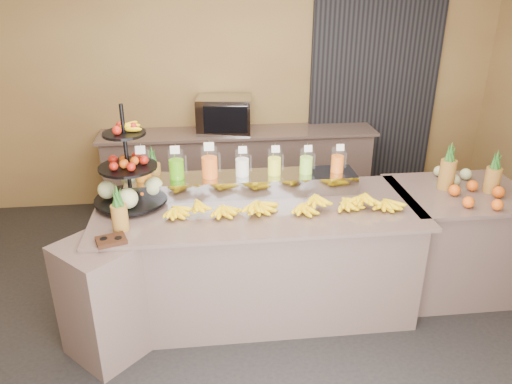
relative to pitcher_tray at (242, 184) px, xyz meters
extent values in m
plane|color=black|center=(0.10, -0.58, -1.01)|extent=(6.00, 6.00, 0.00)
cube|color=olive|center=(0.10, 1.93, 0.39)|extent=(6.00, 0.02, 2.80)
cube|color=black|center=(1.70, 1.88, 0.19)|extent=(1.50, 0.06, 2.20)
cube|color=gray|center=(0.10, -0.28, -0.56)|extent=(2.40, 0.90, 0.90)
cube|color=gray|center=(0.10, -0.28, -0.09)|extent=(2.50, 1.00, 0.03)
cube|color=gray|center=(-1.05, -0.68, -0.56)|extent=(0.71, 0.71, 0.90)
cube|color=gray|center=(1.80, -0.18, -0.56)|extent=(1.00, 0.80, 0.90)
cube|color=gray|center=(1.80, -0.18, -0.09)|extent=(1.08, 0.88, 0.03)
cube|color=gray|center=(0.10, 1.67, -0.56)|extent=(3.00, 0.50, 0.90)
cube|color=gray|center=(0.10, 1.67, -0.09)|extent=(3.10, 0.55, 0.03)
cube|color=gray|center=(0.00, 0.00, 0.00)|extent=(1.85, 0.30, 0.15)
cylinder|color=silver|center=(-0.78, 0.00, 0.19)|extent=(0.13, 0.13, 0.24)
cylinder|color=orange|center=(-0.78, 0.00, 0.16)|extent=(0.12, 0.12, 0.16)
cylinder|color=gray|center=(-0.80, 0.01, 0.25)|extent=(0.01, 0.01, 0.28)
cube|color=white|center=(-0.78, -0.06, 0.34)|extent=(0.08, 0.02, 0.06)
cylinder|color=silver|center=(-0.52, 0.00, 0.19)|extent=(0.12, 0.12, 0.23)
cylinder|color=#439E03|center=(-0.52, 0.00, 0.15)|extent=(0.12, 0.12, 0.16)
cylinder|color=gray|center=(-0.54, 0.01, 0.24)|extent=(0.01, 0.01, 0.27)
cube|color=white|center=(-0.52, -0.06, 0.33)|extent=(0.07, 0.02, 0.06)
cylinder|color=silver|center=(-0.26, 0.00, 0.20)|extent=(0.13, 0.13, 0.24)
cylinder|color=orange|center=(-0.26, 0.00, 0.16)|extent=(0.12, 0.12, 0.17)
cylinder|color=gray|center=(-0.28, 0.01, 0.25)|extent=(0.01, 0.01, 0.29)
cube|color=white|center=(-0.26, -0.06, 0.35)|extent=(0.08, 0.02, 0.07)
cylinder|color=silver|center=(0.00, 0.00, 0.18)|extent=(0.11, 0.11, 0.21)
cylinder|color=white|center=(0.00, 0.00, 0.15)|extent=(0.11, 0.11, 0.14)
cylinder|color=gray|center=(-0.01, 0.01, 0.23)|extent=(0.01, 0.01, 0.25)
cube|color=white|center=(0.00, -0.05, 0.31)|extent=(0.07, 0.02, 0.06)
cylinder|color=silver|center=(0.26, 0.00, 0.18)|extent=(0.11, 0.11, 0.21)
cylinder|color=yellow|center=(0.26, 0.00, 0.15)|extent=(0.10, 0.10, 0.14)
cylinder|color=gray|center=(0.25, 0.01, 0.22)|extent=(0.01, 0.01, 0.24)
cube|color=white|center=(0.26, -0.05, 0.31)|extent=(0.07, 0.02, 0.06)
cylinder|color=silver|center=(0.52, 0.00, 0.18)|extent=(0.11, 0.11, 0.20)
cylinder|color=#9AE040|center=(0.52, 0.00, 0.14)|extent=(0.10, 0.10, 0.14)
cylinder|color=gray|center=(0.51, 0.01, 0.22)|extent=(0.01, 0.01, 0.24)
cube|color=white|center=(0.52, -0.05, 0.30)|extent=(0.06, 0.02, 0.05)
cylinder|color=silver|center=(0.78, 0.00, 0.17)|extent=(0.11, 0.11, 0.20)
cylinder|color=orange|center=(0.78, 0.00, 0.14)|extent=(0.10, 0.10, 0.14)
cylinder|color=gray|center=(0.77, 0.01, 0.22)|extent=(0.01, 0.01, 0.23)
cube|color=white|center=(0.78, -0.05, 0.30)|extent=(0.06, 0.02, 0.05)
ellipsoid|color=yellow|center=(-0.53, -0.36, -0.03)|extent=(0.22, 0.17, 0.09)
ellipsoid|color=yellow|center=(-0.20, -0.36, -0.03)|extent=(0.22, 0.17, 0.09)
ellipsoid|color=yellow|center=(0.12, -0.36, -0.03)|extent=(0.22, 0.17, 0.09)
ellipsoid|color=yellow|center=(0.44, -0.36, -0.03)|extent=(0.22, 0.17, 0.09)
ellipsoid|color=yellow|center=(0.77, -0.36, -0.03)|extent=(0.22, 0.17, 0.09)
ellipsoid|color=yellow|center=(1.09, -0.36, -0.03)|extent=(0.22, 0.17, 0.09)
ellipsoid|color=yellow|center=(-0.37, -0.36, 0.04)|extent=(0.19, 0.15, 0.08)
ellipsoid|color=yellow|center=(0.07, -0.36, 0.04)|extent=(0.19, 0.15, 0.08)
ellipsoid|color=yellow|center=(0.50, -0.36, 0.04)|extent=(0.19, 0.15, 0.08)
ellipsoid|color=yellow|center=(0.93, -0.36, 0.04)|extent=(0.19, 0.15, 0.08)
cylinder|color=black|center=(-0.88, -0.12, 0.32)|extent=(0.03, 0.03, 0.79)
cylinder|color=black|center=(-0.88, -0.12, -0.03)|extent=(0.59, 0.59, 0.02)
cylinder|color=black|center=(-0.88, -0.12, 0.23)|extent=(0.46, 0.46, 0.02)
cylinder|color=black|center=(-0.88, -0.12, 0.50)|extent=(0.33, 0.33, 0.02)
sphere|color=#B2B97F|center=(-0.70, -0.12, 0.05)|extent=(0.15, 0.15, 0.15)
sphere|color=maroon|center=(-0.75, -0.12, 0.28)|extent=(0.07, 0.07, 0.07)
sphere|color=orange|center=(-0.96, -0.12, 0.02)|extent=(0.08, 0.08, 0.08)
cube|color=#32180D|center=(-0.95, -0.71, -0.06)|extent=(0.23, 0.20, 0.03)
cylinder|color=brown|center=(-0.90, -0.54, 0.02)|extent=(0.11, 0.11, 0.19)
cone|color=#1A4C19|center=(-0.90, -0.54, 0.20)|extent=(0.06, 0.06, 0.16)
cylinder|color=brown|center=(-0.72, 0.12, 0.04)|extent=(0.13, 0.13, 0.23)
cone|color=#1A4C19|center=(-0.72, 0.12, 0.24)|extent=(0.06, 0.06, 0.16)
cylinder|color=brown|center=(1.69, -0.10, 0.05)|extent=(0.13, 0.13, 0.25)
cylinder|color=brown|center=(2.03, -0.20, 0.03)|extent=(0.12, 0.12, 0.21)
ellipsoid|color=orange|center=(1.84, -0.36, -0.03)|extent=(0.37, 0.25, 0.09)
cube|color=gray|center=(-0.05, 1.67, 0.12)|extent=(0.64, 0.49, 0.39)
camera|label=1|loc=(-0.30, -3.71, 1.61)|focal=35.00mm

